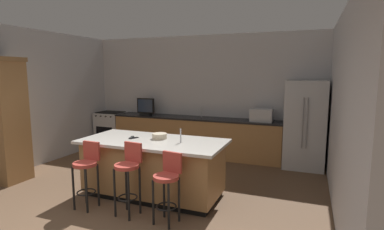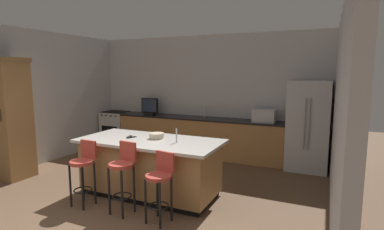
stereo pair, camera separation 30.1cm
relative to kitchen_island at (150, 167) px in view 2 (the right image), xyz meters
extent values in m
cube|color=#BCBCC1|center=(-0.20, 2.91, 0.97)|extent=(6.32, 0.12, 2.89)
cube|color=#BCBCC1|center=(-3.16, 0.56, 0.97)|extent=(0.12, 5.10, 2.89)
cube|color=#BCBCC1|center=(2.76, 0.56, 0.97)|extent=(0.12, 5.10, 2.89)
cube|color=#9E7042|center=(-0.25, 2.53, -0.03)|extent=(4.13, 0.60, 0.89)
cube|color=black|center=(-0.25, 2.53, 0.43)|extent=(4.16, 0.62, 0.04)
cube|color=black|center=(0.00, 0.00, -0.43)|extent=(2.09, 0.85, 0.09)
cube|color=#9E7042|center=(0.00, 0.00, 0.01)|extent=(2.17, 0.93, 0.79)
cube|color=beige|center=(0.00, 0.00, 0.43)|extent=(2.33, 1.09, 0.04)
cube|color=#B7BABF|center=(2.24, 2.47, 0.45)|extent=(0.81, 0.73, 1.84)
cylinder|color=gray|center=(2.20, 2.07, 0.54)|extent=(0.02, 0.02, 1.01)
cylinder|color=gray|center=(2.28, 2.07, 0.54)|extent=(0.02, 0.02, 1.01)
cube|color=#B7BABF|center=(-2.69, 2.53, -0.01)|extent=(0.71, 0.60, 0.92)
cube|color=black|center=(-2.69, 2.23, -0.06)|extent=(0.50, 0.01, 0.33)
cube|color=black|center=(-2.69, 2.53, 0.46)|extent=(0.64, 0.50, 0.02)
cylinder|color=black|center=(-2.93, 2.22, 0.39)|extent=(0.04, 0.03, 0.04)
cylinder|color=black|center=(-2.77, 2.22, 0.39)|extent=(0.04, 0.03, 0.04)
cylinder|color=black|center=(-2.61, 2.22, 0.39)|extent=(0.04, 0.03, 0.04)
cylinder|color=black|center=(-2.46, 2.22, 0.39)|extent=(0.04, 0.03, 0.04)
cube|color=#9E7042|center=(-2.81, -0.38, 0.66)|extent=(0.56, 0.56, 2.27)
cube|color=brown|center=(-2.81, -0.38, 1.76)|extent=(0.60, 0.60, 0.08)
cylinder|color=#332819|center=(-2.64, -0.67, 0.78)|extent=(0.02, 0.02, 0.22)
cube|color=#B7BABF|center=(1.33, 2.53, 0.59)|extent=(0.48, 0.36, 0.28)
cube|color=black|center=(-1.57, 2.48, 0.47)|extent=(0.28, 0.16, 0.05)
cube|color=black|center=(-1.57, 2.48, 0.69)|extent=(0.47, 0.05, 0.38)
cube|color=#1E2D47|center=(-1.57, 2.46, 0.69)|extent=(0.42, 0.01, 0.32)
cylinder|color=#B2B2B7|center=(-0.12, 2.63, 0.57)|extent=(0.02, 0.02, 0.24)
cylinder|color=#B2B2B7|center=(0.49, 0.00, 0.56)|extent=(0.02, 0.02, 0.22)
cylinder|color=#B23D33|center=(-0.70, -0.78, 0.20)|extent=(0.34, 0.34, 0.05)
cube|color=#B23D33|center=(-0.69, -0.63, 0.37)|extent=(0.29, 0.05, 0.28)
cylinder|color=black|center=(-0.82, -0.90, -0.15)|extent=(0.03, 0.03, 0.65)
cylinder|color=black|center=(-0.58, -0.91, -0.15)|extent=(0.03, 0.03, 0.65)
cylinder|color=black|center=(-0.82, -0.66, -0.15)|extent=(0.03, 0.03, 0.65)
cylinder|color=black|center=(-0.57, -0.67, -0.15)|extent=(0.03, 0.03, 0.65)
torus|color=black|center=(-0.70, -0.78, -0.23)|extent=(0.28, 0.28, 0.02)
cylinder|color=#B23D33|center=(0.00, -0.75, 0.24)|extent=(0.34, 0.34, 0.05)
cube|color=#B23D33|center=(0.02, -0.60, 0.41)|extent=(0.29, 0.07, 0.28)
cylinder|color=black|center=(-0.14, -0.86, -0.13)|extent=(0.03, 0.03, 0.69)
cylinder|color=black|center=(0.11, -0.89, -0.13)|extent=(0.03, 0.03, 0.69)
cylinder|color=black|center=(-0.11, -0.62, -0.13)|extent=(0.03, 0.03, 0.69)
cylinder|color=black|center=(0.14, -0.64, -0.13)|extent=(0.03, 0.03, 0.69)
torus|color=black|center=(0.00, -0.75, -0.21)|extent=(0.28, 0.28, 0.02)
cylinder|color=#B23D33|center=(0.61, -0.76, 0.16)|extent=(0.34, 0.34, 0.05)
cube|color=#B23D33|center=(0.63, -0.61, 0.33)|extent=(0.29, 0.08, 0.28)
cylinder|color=black|center=(0.47, -0.86, -0.17)|extent=(0.03, 0.03, 0.61)
cylinder|color=black|center=(0.71, -0.90, -0.17)|extent=(0.03, 0.03, 0.61)
cylinder|color=black|center=(0.50, -0.62, -0.17)|extent=(0.03, 0.03, 0.61)
cylinder|color=black|center=(0.75, -0.66, -0.17)|extent=(0.03, 0.03, 0.61)
torus|color=black|center=(0.61, -0.76, -0.24)|extent=(0.28, 0.28, 0.02)
cylinder|color=beige|center=(0.05, 0.13, 0.49)|extent=(0.24, 0.24, 0.09)
cube|color=black|center=(-0.36, 0.01, 0.46)|extent=(0.12, 0.17, 0.01)
cube|color=black|center=(-0.40, 0.00, 0.46)|extent=(0.09, 0.18, 0.02)
camera|label=1|loc=(2.31, -4.16, 1.52)|focal=28.15mm
camera|label=2|loc=(2.59, -4.04, 1.52)|focal=28.15mm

